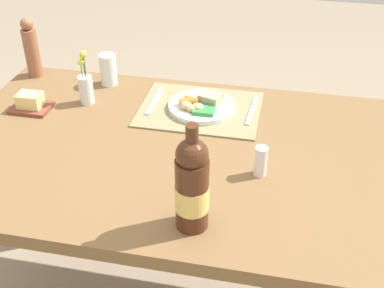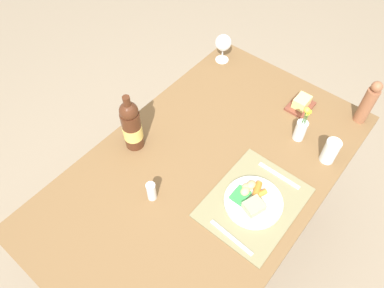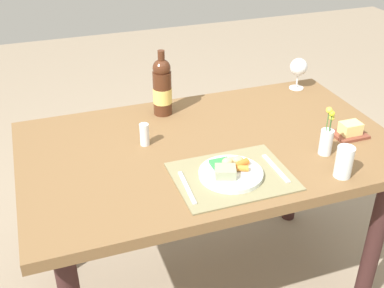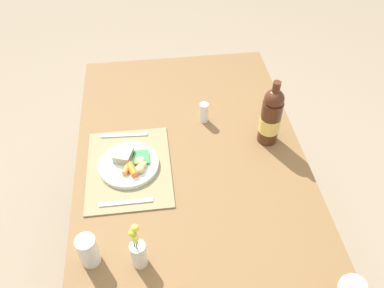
{
  "view_description": "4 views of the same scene",
  "coord_description": "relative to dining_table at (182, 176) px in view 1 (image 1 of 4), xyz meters",
  "views": [
    {
      "loc": [
        -0.28,
        1.21,
        1.63
      ],
      "look_at": [
        -0.04,
        0.02,
        0.81
      ],
      "focal_mm": 46.89,
      "sensor_mm": 36.0,
      "label": 1
    },
    {
      "loc": [
        -0.67,
        -0.48,
        2.02
      ],
      "look_at": [
        0.01,
        0.09,
        0.86
      ],
      "focal_mm": 33.73,
      "sensor_mm": 36.0,
      "label": 2
    },
    {
      "loc": [
        -0.61,
        -1.51,
        1.73
      ],
      "look_at": [
        -0.09,
        -0.04,
        0.82
      ],
      "focal_mm": 45.09,
      "sensor_mm": 36.0,
      "label": 3
    },
    {
      "loc": [
        1.0,
        -0.12,
        1.92
      ],
      "look_at": [
        -0.03,
        0.0,
        0.86
      ],
      "focal_mm": 37.28,
      "sensor_mm": 36.0,
      "label": 4
    }
  ],
  "objects": [
    {
      "name": "knife",
      "position": [
        0.15,
        -0.25,
        0.11
      ],
      "size": [
        0.02,
        0.19,
        0.0
      ],
      "primitive_type": "cube",
      "rotation": [
        0.0,
        0.0,
        -0.0
      ],
      "color": "silver",
      "rests_on": "placemat"
    },
    {
      "name": "salt_shaker",
      "position": [
        -0.24,
        0.08,
        0.15
      ],
      "size": [
        0.04,
        0.04,
        0.09
      ],
      "primitive_type": "cylinder",
      "color": "white",
      "rests_on": "dining_table"
    },
    {
      "name": "flower_vase",
      "position": [
        0.38,
        -0.21,
        0.17
      ],
      "size": [
        0.05,
        0.05,
        0.19
      ],
      "color": "silver",
      "rests_on": "dining_table"
    },
    {
      "name": "placemat",
      "position": [
        -0.01,
        -0.24,
        0.11
      ],
      "size": [
        0.41,
        0.31,
        0.01
      ],
      "primitive_type": "cube",
      "color": "#847D57",
      "rests_on": "dining_table"
    },
    {
      "name": "pepper_mill",
      "position": [
        0.66,
        -0.37,
        0.21
      ],
      "size": [
        0.05,
        0.05,
        0.23
      ],
      "color": "#955B3C",
      "rests_on": "dining_table"
    },
    {
      "name": "dinner_plate",
      "position": [
        -0.02,
        -0.23,
        0.12
      ],
      "size": [
        0.23,
        0.23,
        0.05
      ],
      "color": "silver",
      "rests_on": "placemat"
    },
    {
      "name": "fork",
      "position": [
        -0.18,
        -0.26,
        0.11
      ],
      "size": [
        0.03,
        0.19,
        0.0
      ],
      "primitive_type": "cube",
      "rotation": [
        0.0,
        0.0,
        -0.06
      ],
      "color": "silver",
      "rests_on": "placemat"
    },
    {
      "name": "water_tumbler",
      "position": [
        0.36,
        -0.36,
        0.15
      ],
      "size": [
        0.06,
        0.06,
        0.12
      ],
      "color": "silver",
      "rests_on": "dining_table"
    },
    {
      "name": "butter_dish",
      "position": [
        0.55,
        -0.13,
        0.13
      ],
      "size": [
        0.13,
        0.1,
        0.06
      ],
      "color": "brown",
      "rests_on": "dining_table"
    },
    {
      "name": "dining_table",
      "position": [
        0.0,
        0.0,
        0.0
      ],
      "size": [
        1.46,
        0.89,
        0.78
      ],
      "color": "brown",
      "rests_on": "ground_plane"
    },
    {
      "name": "wine_bottle",
      "position": [
        -0.1,
        0.32,
        0.23
      ],
      "size": [
        0.08,
        0.08,
        0.29
      ],
      "color": "#4B2616",
      "rests_on": "dining_table"
    }
  ]
}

